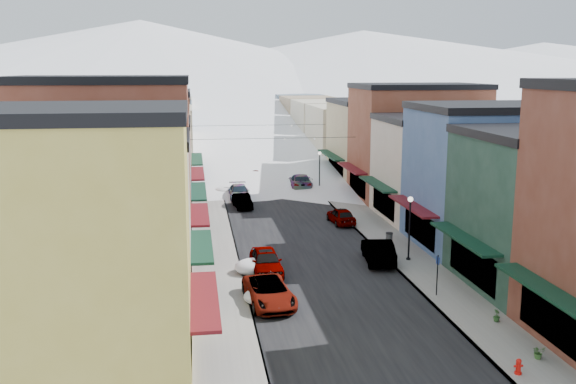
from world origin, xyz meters
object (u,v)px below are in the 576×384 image
object	(u,v)px
fire_hydrant	(518,367)
car_dark_hatch	(242,201)
car_green_sedan	(378,251)
streetlamp_near	(410,220)
car_white_suv	(269,292)
car_silver_sedan	(266,261)
trash_can	(389,239)

from	to	relation	value
fire_hydrant	car_dark_hatch	bearing A→B (deg)	104.35
car_green_sedan	streetlamp_near	world-z (taller)	streetlamp_near
car_green_sedan	fire_hydrant	size ratio (longest dim) A/B	7.14
car_white_suv	car_silver_sedan	xyz separation A→B (m)	(0.45, 5.51, 0.09)
car_dark_hatch	fire_hydrant	world-z (taller)	car_dark_hatch
fire_hydrant	trash_can	bearing A→B (deg)	88.15
car_silver_sedan	fire_hydrant	bearing A→B (deg)	-60.83
trash_can	streetlamp_near	bearing A→B (deg)	-87.31
car_white_suv	trash_can	distance (m)	14.58
car_white_suv	car_green_sedan	bearing A→B (deg)	33.75
car_white_suv	streetlamp_near	distance (m)	12.48
streetlamp_near	fire_hydrant	bearing A→B (deg)	-92.89
streetlamp_near	car_silver_sedan	bearing A→B (deg)	-173.57
car_dark_hatch	car_green_sedan	size ratio (longest dim) A/B	0.81
car_silver_sedan	car_dark_hatch	bearing A→B (deg)	89.08
car_green_sedan	fire_hydrant	bearing A→B (deg)	101.32
car_green_sedan	car_white_suv	bearing A→B (deg)	46.48
car_dark_hatch	car_green_sedan	xyz separation A→B (m)	(7.80, -18.49, 0.15)
car_silver_sedan	car_green_sedan	size ratio (longest dim) A/B	0.95
car_silver_sedan	car_dark_hatch	xyz separation A→B (m)	(0.00, 19.76, -0.13)
car_green_sedan	streetlamp_near	xyz separation A→B (m)	(2.10, -0.15, 2.09)
car_silver_sedan	streetlamp_near	xyz separation A→B (m)	(9.90, 1.12, 2.11)
car_silver_sedan	car_green_sedan	xyz separation A→B (m)	(7.80, 1.27, 0.02)
trash_can	car_silver_sedan	bearing A→B (deg)	-153.06
car_white_suv	fire_hydrant	bearing A→B (deg)	-52.44
car_dark_hatch	fire_hydrant	distance (m)	36.52
car_white_suv	car_dark_hatch	bearing A→B (deg)	83.33
car_dark_hatch	trash_can	xyz separation A→B (m)	(9.72, -14.82, -0.06)
streetlamp_near	car_green_sedan	bearing A→B (deg)	175.90
car_white_suv	car_dark_hatch	world-z (taller)	car_white_suv
car_dark_hatch	trash_can	bearing A→B (deg)	-62.32
streetlamp_near	car_white_suv	bearing A→B (deg)	-147.36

